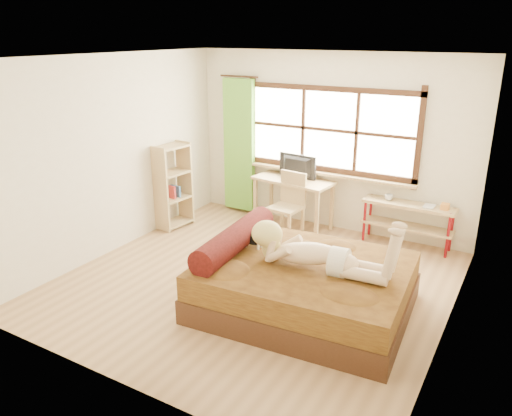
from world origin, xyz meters
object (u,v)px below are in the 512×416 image
Objects in this scene: pipe_shelf at (409,215)px; bookshelf at (173,186)px; chair at (289,201)px; woman at (317,240)px; kitten at (253,237)px; bed at (300,284)px; desk at (293,185)px.

pipe_shelf is 0.98× the size of bookshelf.
pipe_shelf is at bearing 22.67° from chair.
woman is at bearing -49.69° from chair.
kitten is 0.25× the size of bookshelf.
bookshelf reaches higher than bed.
woman reaches higher than pipe_shelf.
bookshelf is (-1.75, -0.59, 0.13)m from chair.
bed is 3.12m from bookshelf.
chair is (-1.28, 1.92, -0.35)m from woman.
bed is 2.55m from desk.
chair is at bearing 119.25° from woman.
bookshelf reaches higher than chair.
woman is 2.33m from chair.
woman is at bearing -14.17° from kitten.
kitten is (-0.87, 0.15, -0.20)m from woman.
desk is at bearing 116.93° from woman.
pipe_shelf is (0.61, 2.35, 0.17)m from bed.
pipe_shelf is (1.27, 2.25, -0.22)m from kitten.
pipe_shelf is (1.68, 0.48, -0.07)m from chair.
desk is at bearing -175.17° from pipe_shelf.
kitten is at bearing -70.39° from chair.
woman reaches higher than chair.
chair is at bearing -163.01° from pipe_shelf.
bed is 1.81× the size of desk.
bed is at bearing -13.30° from kitten.
chair reaches higher than desk.
kitten is (-0.66, 0.10, 0.39)m from bed.
chair is 0.74× the size of bookshelf.
bookshelf is at bearing -161.63° from pipe_shelf.
woman reaches higher than kitten.
bookshelf reaches higher than woman.
bed is 0.63m from woman.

